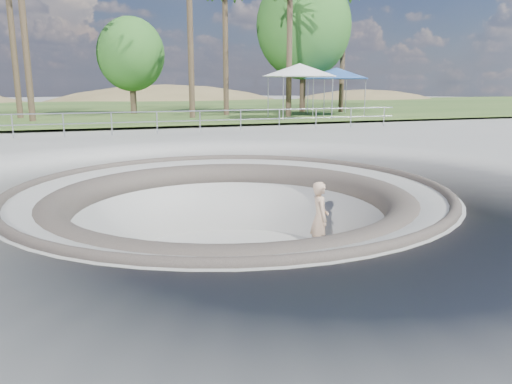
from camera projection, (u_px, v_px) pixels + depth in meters
ground at (230, 189)px, 11.81m from camera, size 180.00×180.00×0.00m
skate_bowl at (231, 262)px, 12.20m from camera, size 14.00×14.00×4.10m
grass_strip at (121, 109)px, 43.16m from camera, size 180.00×36.00×0.12m
distant_hills at (140, 154)px, 67.32m from camera, size 103.20×45.00×28.60m
safety_railing at (157, 122)px, 22.74m from camera, size 25.00×0.06×1.03m
skateboard at (319, 254)px, 12.80m from camera, size 0.92×0.47×0.09m
skater at (320, 218)px, 12.60m from camera, size 0.57×0.75×1.87m
canopy_white at (300, 70)px, 30.82m from camera, size 6.60×6.60×3.34m
canopy_blue at (336, 73)px, 34.47m from camera, size 6.32×6.32×3.20m
bushy_tree_mid at (131, 54)px, 35.20m from camera, size 4.73×4.30×6.83m
bushy_tree_right at (304, 26)px, 36.80m from camera, size 7.10×6.45×10.24m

